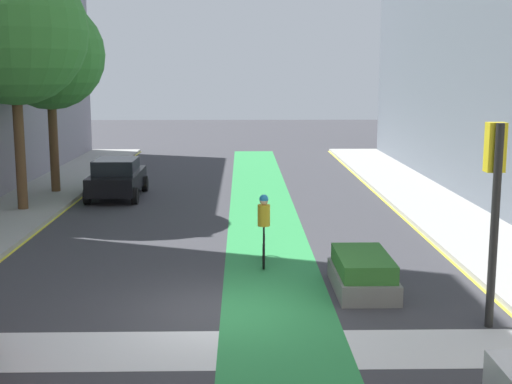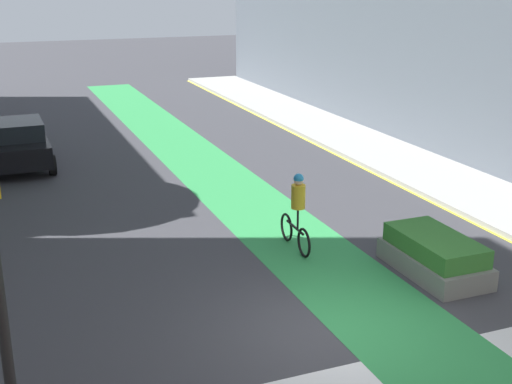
% 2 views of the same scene
% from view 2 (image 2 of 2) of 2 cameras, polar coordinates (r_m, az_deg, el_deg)
% --- Properties ---
extents(ground_plane, '(120.00, 120.00, 0.00)m').
position_cam_2_polar(ground_plane, '(12.43, 6.31, -11.52)').
color(ground_plane, '#38383D').
extents(bike_lane_paint, '(2.40, 60.00, 0.01)m').
position_cam_2_polar(bike_lane_paint, '(12.97, 11.03, -10.42)').
color(bike_lane_paint, '#2D8C47').
rests_on(bike_lane_paint, ground_plane).
extents(car_black_left_far, '(2.05, 4.21, 1.57)m').
position_cam_2_polar(car_black_left_far, '(23.67, -19.43, 3.93)').
color(car_black_left_far, black).
rests_on(car_black_left_far, ground_plane).
extents(cyclist_in_lane, '(0.32, 1.73, 1.86)m').
position_cam_2_polar(cyclist_in_lane, '(15.41, 3.47, -1.54)').
color(cyclist_in_lane, black).
rests_on(cyclist_in_lane, ground_plane).
extents(median_planter, '(1.30, 2.49, 0.85)m').
position_cam_2_polar(median_planter, '(14.88, 14.81, -5.19)').
color(median_planter, slate).
rests_on(median_planter, ground_plane).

